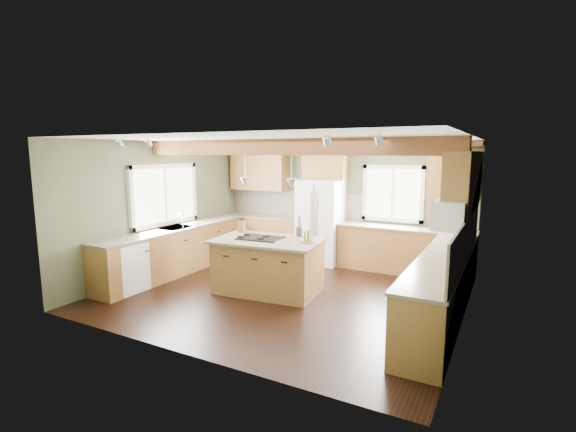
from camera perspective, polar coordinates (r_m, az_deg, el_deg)
The scene contains 37 objects.
floor at distance 7.27m, azimuth -0.27°, elevation -10.45°, with size 5.60×5.60×0.00m, color black.
ceiling at distance 6.87m, azimuth -0.28°, elevation 10.49°, with size 5.60×5.60×0.00m, color silver.
wall_back at distance 9.20m, azimuth 7.19°, elevation 1.88°, with size 5.60×5.60×0.00m, color #4E543C.
wall_left at distance 8.63m, azimuth -16.83°, elevation 1.12°, with size 5.00×5.00×0.00m, color #4E543C.
wall_right at distance 6.15m, azimuth 23.33°, elevation -2.21°, with size 5.00×5.00×0.00m, color #4E543C.
ceiling_beam at distance 6.81m, azimuth -0.55°, elevation 9.41°, with size 5.55×0.26×0.26m, color brown.
soffit_trim at distance 9.05m, azimuth 7.11°, elevation 9.63°, with size 5.55×0.20×0.10m, color brown.
backsplash_back at distance 9.20m, azimuth 7.14°, elevation 1.31°, with size 5.58×0.03×0.58m, color brown.
backsplash_right at distance 6.21m, azimuth 23.18°, elevation -2.93°, with size 0.03×3.70×0.58m, color brown.
base_cab_back_left at distance 9.86m, azimuth -3.30°, elevation -2.67°, with size 2.02×0.60×0.88m, color brown.
counter_back_left at distance 9.78m, azimuth -3.33°, elevation -0.02°, with size 2.06×0.64×0.04m, color #433C31.
base_cab_back_right at distance 8.65m, azimuth 15.62°, elevation -4.62°, with size 2.62×0.60×0.88m, color brown.
counter_back_right at distance 8.55m, azimuth 15.75°, elevation -1.62°, with size 2.66×0.64×0.04m, color #433C31.
base_cab_left at distance 8.61m, azimuth -14.92°, elevation -4.64°, with size 0.60×3.70×0.88m, color brown.
counter_left at distance 8.52m, azimuth -15.05°, elevation -1.63°, with size 0.64×3.74×0.04m, color #433C31.
base_cab_right at distance 6.43m, azimuth 20.20°, elevation -9.47°, with size 0.60×3.70×0.88m, color brown.
counter_right at distance 6.31m, azimuth 20.43°, elevation -5.49°, with size 0.64×3.74×0.04m, color #433C31.
upper_cab_back_left at distance 9.89m, azimuth -3.99°, elevation 6.18°, with size 1.40×0.35×0.90m, color brown.
upper_cab_over_fridge at distance 9.09m, azimuth 5.11°, elevation 7.20°, with size 0.96×0.35×0.70m, color brown.
upper_cab_right at distance 6.97m, azimuth 22.89°, elevation 4.43°, with size 0.35×2.20×0.90m, color brown.
upper_cab_back_corner at distance 8.42m, azimuth 21.64°, elevation 5.14°, with size 0.90×0.35×0.90m, color brown.
window_left at distance 8.63m, azimuth -16.57°, elevation 2.79°, with size 0.04×1.60×1.05m, color white.
window_back at distance 8.81m, azimuth 14.17°, elevation 3.01°, with size 1.10×0.04×1.00m, color white.
sink at distance 8.52m, azimuth -15.05°, elevation -1.59°, with size 0.50×0.65×0.03m, color #262628.
faucet at distance 8.38m, azimuth -14.19°, elevation -0.73°, with size 0.02×0.02×0.28m, color #B2B2B7.
dishwasher at distance 7.75m, azimuth -21.48°, elevation -6.54°, with size 0.60×0.60×0.84m, color white.
oven at distance 5.23m, azimuth 17.97°, elevation -13.75°, with size 0.60×0.72×0.84m, color white.
microwave at distance 6.08m, azimuth 21.37°, elevation 0.18°, with size 0.40×0.70×0.38m, color white.
pendant_left at distance 7.17m, azimuth -5.87°, elevation 4.62°, with size 0.18×0.18×0.16m, color #B2B2B7.
pendant_right at distance 6.81m, azimuth 0.46°, elevation 4.44°, with size 0.18×0.18×0.16m, color #B2B2B7.
refrigerator at distance 9.03m, azimuth 4.49°, elevation -0.78°, with size 0.90×0.74×1.80m, color white.
island at distance 7.23m, azimuth -2.70°, elevation -6.92°, with size 1.70×1.04×0.88m, color brown.
island_top at distance 7.12m, azimuth -2.72°, elevation -3.35°, with size 1.81×1.15×0.04m, color #433C31.
cooktop at distance 7.17m, azimuth -3.75°, elevation -3.02°, with size 0.74×0.49×0.02m, color black.
knife_block at distance 7.75m, azimuth -6.37°, elevation -1.44°, with size 0.13×0.10×0.21m, color brown.
utensil_crock at distance 7.36m, azimuth 1.52°, elevation -2.15°, with size 0.12×0.12×0.16m, color #3B352F.
bottle_tray at distance 6.83m, azimuth 2.57°, elevation -2.82°, with size 0.22×0.22×0.20m, color brown, non-canonical shape.
Camera 1 is at (3.28, -6.03, 2.40)m, focal length 26.00 mm.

